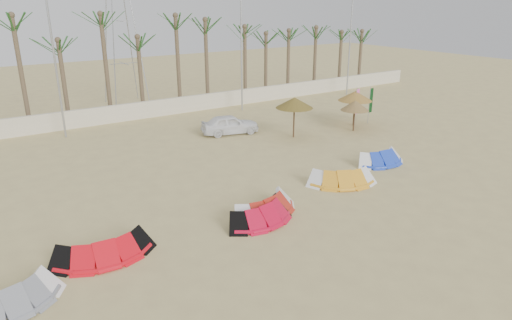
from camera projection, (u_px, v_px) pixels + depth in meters
ground at (340, 233)px, 18.13m from camera, size 120.00×120.00×0.00m
boundary_wall at (140, 110)px, 35.13m from camera, size 60.00×0.30×1.30m
palm_line at (135, 31)px, 34.72m from camera, size 52.00×4.00×7.70m
lamp_b at (54, 49)px, 28.72m from camera, size 1.25×0.14×11.00m
lamp_c at (242, 39)px, 36.07m from camera, size 1.25×0.14×11.00m
lamp_d at (351, 33)px, 42.38m from camera, size 1.25×0.14×11.00m
pylon at (128, 103)px, 40.57m from camera, size 3.00×3.00×14.00m
kite_grey at (9, 293)px, 13.73m from camera, size 3.33×2.14×0.90m
kite_red_left at (100, 245)px, 16.40m from camera, size 3.62×1.73×0.90m
kite_red_mid at (258, 210)px, 19.10m from camera, size 3.49×2.00×0.90m
kite_red_right at (262, 203)px, 19.76m from camera, size 3.56×2.08×0.90m
kite_orange at (338, 175)px, 22.87m from camera, size 3.81×2.71×0.90m
kite_blue at (378, 156)px, 25.68m from camera, size 3.12×1.72×0.90m
parasol_left at (294, 103)px, 29.83m from camera, size 2.48×2.48×2.71m
parasol_mid at (355, 105)px, 31.47m from camera, size 1.99×1.99×2.18m
parasol_right at (355, 96)px, 32.80m from camera, size 2.46×2.46×2.53m
flag_pink at (358, 103)px, 32.91m from camera, size 0.44×0.15×2.84m
flag_green at (371, 102)px, 33.50m from camera, size 0.45×0.10×2.77m
car at (230, 124)px, 31.17m from camera, size 4.17×2.47×1.33m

